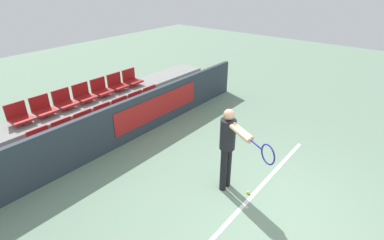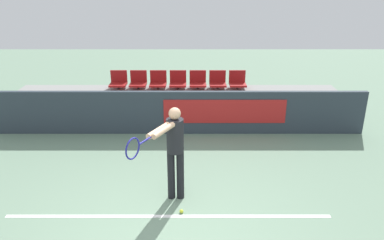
# 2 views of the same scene
# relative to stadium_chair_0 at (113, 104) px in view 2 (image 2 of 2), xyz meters

# --- Properties ---
(ground_plane) EXTENTS (30.00, 30.00, 0.00)m
(ground_plane) POSITION_rel_stadium_chair_0_xyz_m (1.67, -4.45, -0.55)
(ground_plane) COLOR gray
(court_baseline) EXTENTS (5.34, 0.08, 0.01)m
(court_baseline) POSITION_rel_stadium_chair_0_xyz_m (1.67, -4.11, -0.55)
(court_baseline) COLOR white
(court_baseline) RESTS_ON ground
(barrier_wall) EXTENTS (9.26, 0.14, 1.09)m
(barrier_wall) POSITION_rel_stadium_chair_0_xyz_m (1.70, -0.64, -0.01)
(barrier_wall) COLOR #2D3842
(barrier_wall) RESTS_ON ground
(bleacher_tier_front) EXTENTS (8.86, 0.89, 0.36)m
(bleacher_tier_front) POSITION_rel_stadium_chair_0_xyz_m (1.67, -0.12, -0.37)
(bleacher_tier_front) COLOR gray
(bleacher_tier_front) RESTS_ON ground
(bleacher_tier_middle) EXTENTS (8.86, 0.89, 0.71)m
(bleacher_tier_middle) POSITION_rel_stadium_chair_0_xyz_m (1.67, 0.77, -0.20)
(bleacher_tier_middle) COLOR gray
(bleacher_tier_middle) RESTS_ON ground
(stadium_chair_0) EXTENTS (0.46, 0.43, 0.49)m
(stadium_chair_0) POSITION_rel_stadium_chair_0_xyz_m (0.00, 0.00, 0.00)
(stadium_chair_0) COLOR #333333
(stadium_chair_0) RESTS_ON bleacher_tier_front
(stadium_chair_1) EXTENTS (0.46, 0.43, 0.49)m
(stadium_chair_1) POSITION_rel_stadium_chair_0_xyz_m (0.56, 0.00, 0.00)
(stadium_chair_1) COLOR #333333
(stadium_chair_1) RESTS_ON bleacher_tier_front
(stadium_chair_2) EXTENTS (0.46, 0.43, 0.49)m
(stadium_chair_2) POSITION_rel_stadium_chair_0_xyz_m (1.11, 0.00, 0.00)
(stadium_chair_2) COLOR #333333
(stadium_chair_2) RESTS_ON bleacher_tier_front
(stadium_chair_3) EXTENTS (0.46, 0.43, 0.49)m
(stadium_chair_3) POSITION_rel_stadium_chair_0_xyz_m (1.67, 0.00, 0.00)
(stadium_chair_3) COLOR #333333
(stadium_chair_3) RESTS_ON bleacher_tier_front
(stadium_chair_4) EXTENTS (0.46, 0.43, 0.49)m
(stadium_chair_4) POSITION_rel_stadium_chair_0_xyz_m (2.23, 0.00, 0.00)
(stadium_chair_4) COLOR #333333
(stadium_chair_4) RESTS_ON bleacher_tier_front
(stadium_chair_5) EXTENTS (0.46, 0.43, 0.49)m
(stadium_chair_5) POSITION_rel_stadium_chair_0_xyz_m (2.78, 0.00, 0.00)
(stadium_chair_5) COLOR #333333
(stadium_chair_5) RESTS_ON bleacher_tier_front
(stadium_chair_6) EXTENTS (0.46, 0.43, 0.49)m
(stadium_chair_6) POSITION_rel_stadium_chair_0_xyz_m (3.34, 0.00, 0.00)
(stadium_chair_6) COLOR #333333
(stadium_chair_6) RESTS_ON bleacher_tier_front
(stadium_chair_7) EXTENTS (0.46, 0.43, 0.49)m
(stadium_chair_7) POSITION_rel_stadium_chair_0_xyz_m (0.00, 0.89, 0.36)
(stadium_chair_7) COLOR #333333
(stadium_chair_7) RESTS_ON bleacher_tier_middle
(stadium_chair_8) EXTENTS (0.46, 0.43, 0.49)m
(stadium_chair_8) POSITION_rel_stadium_chair_0_xyz_m (0.56, 0.89, 0.36)
(stadium_chair_8) COLOR #333333
(stadium_chair_8) RESTS_ON bleacher_tier_middle
(stadium_chair_9) EXTENTS (0.46, 0.43, 0.49)m
(stadium_chair_9) POSITION_rel_stadium_chair_0_xyz_m (1.11, 0.89, 0.36)
(stadium_chair_9) COLOR #333333
(stadium_chair_9) RESTS_ON bleacher_tier_middle
(stadium_chair_10) EXTENTS (0.46, 0.43, 0.49)m
(stadium_chair_10) POSITION_rel_stadium_chair_0_xyz_m (1.67, 0.89, 0.36)
(stadium_chair_10) COLOR #333333
(stadium_chair_10) RESTS_ON bleacher_tier_middle
(stadium_chair_11) EXTENTS (0.46, 0.43, 0.49)m
(stadium_chair_11) POSITION_rel_stadium_chair_0_xyz_m (2.23, 0.89, 0.36)
(stadium_chair_11) COLOR #333333
(stadium_chair_11) RESTS_ON bleacher_tier_middle
(stadium_chair_12) EXTENTS (0.46, 0.43, 0.49)m
(stadium_chair_12) POSITION_rel_stadium_chair_0_xyz_m (2.78, 0.89, 0.36)
(stadium_chair_12) COLOR #333333
(stadium_chair_12) RESTS_ON bleacher_tier_middle
(stadium_chair_13) EXTENTS (0.46, 0.43, 0.49)m
(stadium_chair_13) POSITION_rel_stadium_chair_0_xyz_m (3.34, 0.89, 0.36)
(stadium_chair_13) COLOR #333333
(stadium_chair_13) RESTS_ON bleacher_tier_middle
(tennis_player) EXTENTS (0.77, 1.31, 1.70)m
(tennis_player) POSITION_rel_stadium_chair_0_xyz_m (1.75, -3.61, 0.48)
(tennis_player) COLOR black
(tennis_player) RESTS_ON ground
(tennis_ball) EXTENTS (0.07, 0.07, 0.07)m
(tennis_ball) POSITION_rel_stadium_chair_0_xyz_m (1.89, -4.02, -0.52)
(tennis_ball) COLOR #CCDB33
(tennis_ball) RESTS_ON ground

